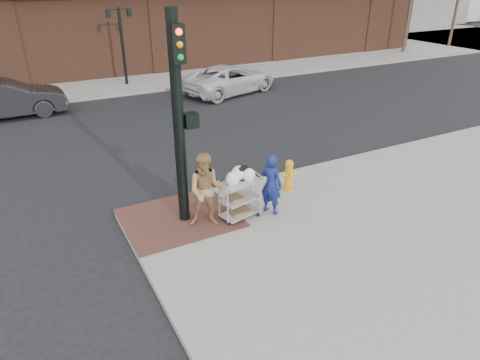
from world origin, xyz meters
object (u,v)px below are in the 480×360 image
lamp_post (122,38)px  minivan_white (230,79)px  woman_blue (271,184)px  traffic_signal_pole (180,117)px  fire_hydrant (289,175)px  pedestrian_tan (207,191)px  sedan_dark (4,99)px  utility_cart (240,195)px

lamp_post → minivan_white: 6.27m
woman_blue → traffic_signal_pole: bearing=43.8°
woman_blue → lamp_post: bearing=-29.0°
lamp_post → traffic_signal_pole: traffic_signal_pole is taller
traffic_signal_pole → fire_hydrant: 3.88m
pedestrian_tan → minivan_white: size_ratio=0.36×
traffic_signal_pole → sedan_dark: size_ratio=0.99×
lamp_post → utility_cart: bearing=-94.4°
traffic_signal_pole → minivan_white: size_ratio=0.95×
woman_blue → minivan_white: 12.90m
lamp_post → sedan_dark: (-6.14, -3.22, -1.78)m
minivan_white → traffic_signal_pole: bearing=132.2°
lamp_post → pedestrian_tan: 15.95m
sedan_dark → utility_cart: (4.92, -12.56, -0.07)m
sedan_dark → minivan_white: size_ratio=0.96×
woman_blue → pedestrian_tan: bearing=56.0°
sedan_dark → woman_blue: bearing=-156.2°
minivan_white → fire_hydrant: minivan_white is taller
pedestrian_tan → sedan_dark: (-4.05, 12.52, -0.26)m
fire_hydrant → woman_blue: bearing=-143.1°
traffic_signal_pole → woman_blue: (2.07, -0.70, -1.88)m
sedan_dark → fire_hydrant: size_ratio=5.49×
traffic_signal_pole → fire_hydrant: bearing=2.6°
lamp_post → traffic_signal_pole: (-2.48, -15.23, 0.21)m
utility_cart → fire_hydrant: size_ratio=1.47×
traffic_signal_pole → woman_blue: traffic_signal_pole is taller
woman_blue → fire_hydrant: 1.44m
traffic_signal_pole → sedan_dark: traffic_signal_pole is taller
woman_blue → utility_cart: size_ratio=1.18×
woman_blue → pedestrian_tan: 1.70m
pedestrian_tan → traffic_signal_pole: bearing=152.3°
lamp_post → woman_blue: 16.02m
minivan_white → utility_cart: bearing=138.2°
sedan_dark → minivan_white: 10.62m
minivan_white → lamp_post: bearing=32.1°
woman_blue → pedestrian_tan: size_ratio=0.85×
lamp_post → traffic_signal_pole: bearing=-99.2°
lamp_post → fire_hydrant: (0.72, -15.08, -2.00)m
minivan_white → sedan_dark: bearing=69.8°
traffic_signal_pole → pedestrian_tan: bearing=-52.7°
traffic_signal_pole → fire_hydrant: traffic_signal_pole is taller
lamp_post → utility_cart: 15.93m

